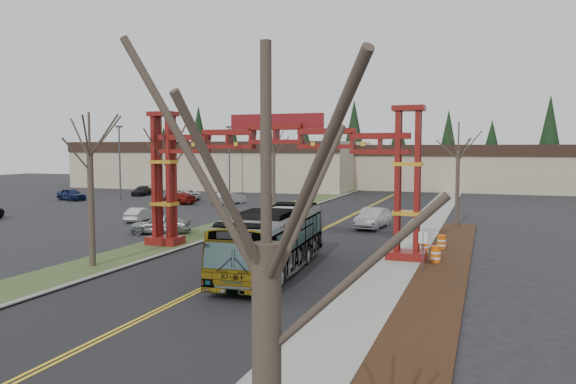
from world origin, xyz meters
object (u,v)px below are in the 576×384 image
at_px(parked_car_mid_a, 179,198).
at_px(parked_car_far_b, 182,195).
at_px(bare_tree_median_mid, 168,158).
at_px(barrel_south, 436,255).
at_px(retail_building_west, 224,164).
at_px(barrel_north, 442,243).
at_px(light_pole_mid, 120,157).
at_px(parked_car_far_c, 142,191).
at_px(bare_tree_right_near, 266,247).
at_px(barrel_mid, 424,249).
at_px(bare_tree_median_far, 274,146).
at_px(street_sign, 423,244).
at_px(transit_bus, 273,241).
at_px(light_pole_far, 229,155).
at_px(parked_car_far_a, 229,198).
at_px(parked_car_mid_b, 71,194).
at_px(bare_tree_median_near, 90,155).
at_px(light_pole_near, 155,156).
at_px(parked_car_near_b, 139,215).
at_px(bare_tree_right_far, 458,149).
at_px(silver_sedan, 373,218).
at_px(parked_car_near_a, 161,224).
at_px(retail_building_east, 473,167).
at_px(gateway_arch, 276,157).

height_order(parked_car_mid_a, parked_car_far_b, parked_car_far_b).
xyz_separation_m(bare_tree_median_mid, barrel_south, (17.65, -0.84, -5.34)).
height_order(retail_building_west, barrel_north, retail_building_west).
bearing_deg(light_pole_mid, parked_car_far_c, 103.24).
height_order(bare_tree_right_near, barrel_mid, bare_tree_right_near).
xyz_separation_m(bare_tree_median_far, barrel_north, (17.64, -16.08, -6.24)).
bearing_deg(light_pole_mid, street_sign, -36.30).
relative_size(transit_bus, light_pole_far, 1.25).
distance_m(parked_car_mid_a, parked_car_far_a, 5.88).
distance_m(parked_car_mid_b, bare_tree_median_near, 42.89).
distance_m(retail_building_west, parked_car_far_a, 31.05).
distance_m(parked_car_mid_b, barrel_south, 52.31).
height_order(retail_building_west, parked_car_far_b, retail_building_west).
distance_m(parked_car_mid_a, barrel_mid, 38.25).
height_order(parked_car_far_b, barrel_north, parked_car_far_b).
xyz_separation_m(retail_building_west, light_pole_near, (11.31, -38.54, 1.95)).
relative_size(parked_car_near_b, parked_car_far_c, 0.86).
bearing_deg(bare_tree_right_far, parked_car_mid_b, 168.97).
height_order(silver_sedan, parked_car_mid_a, silver_sedan).
relative_size(light_pole_mid, barrel_mid, 10.56).
bearing_deg(bare_tree_median_far, barrel_north, -42.36).
bearing_deg(barrel_south, light_pole_far, 128.70).
height_order(silver_sedan, bare_tree_median_near, bare_tree_median_near).
height_order(parked_car_far_c, barrel_north, parked_car_far_c).
relative_size(parked_car_near_a, bare_tree_median_far, 0.50).
bearing_deg(parked_car_far_c, parked_car_mid_a, -51.63).
height_order(parked_car_mid_a, barrel_north, parked_car_mid_a).
bearing_deg(transit_bus, bare_tree_right_far, 63.67).
bearing_deg(parked_car_near_b, parked_car_mid_b, -46.18).
xyz_separation_m(retail_building_west, parked_car_far_a, (14.03, -27.54, -3.04)).
bearing_deg(transit_bus, silver_sedan, 79.84).
bearing_deg(bare_tree_median_near, bare_tree_right_near, -47.01).
height_order(light_pole_far, barrel_mid, light_pole_far).
distance_m(retail_building_east, parked_car_far_c, 51.32).
height_order(bare_tree_median_near, light_pole_far, light_pole_far).
height_order(parked_car_near_a, barrel_south, parked_car_near_a).
height_order(parked_car_near_a, barrel_mid, parked_car_near_a).
distance_m(parked_car_far_a, parked_car_far_c, 18.00).
relative_size(bare_tree_median_near, bare_tree_median_mid, 1.04).
bearing_deg(bare_tree_right_far, light_pole_far, 143.12).
distance_m(bare_tree_median_far, light_pole_mid, 23.76).
relative_size(bare_tree_median_far, street_sign, 4.09).
height_order(parked_car_mid_b, barrel_mid, parked_car_mid_b).
distance_m(parked_car_far_c, barrel_south, 54.03).
height_order(parked_car_mid_b, bare_tree_median_far, bare_tree_median_far).
distance_m(parked_car_near_a, bare_tree_right_near, 37.60).
relative_size(bare_tree_median_far, barrel_mid, 10.20).
height_order(gateway_arch, retail_building_east, gateway_arch).
bearing_deg(parked_car_near_b, gateway_arch, 139.37).
bearing_deg(parked_car_mid_a, parked_car_far_c, -106.93).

